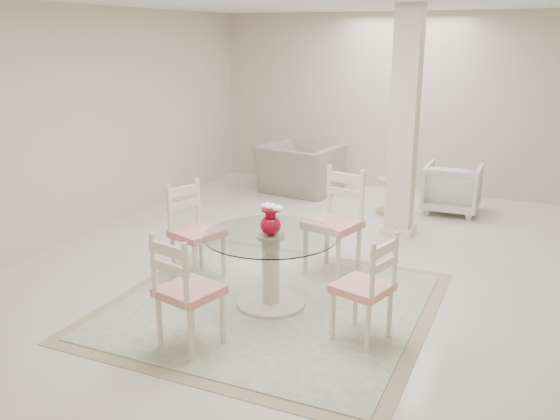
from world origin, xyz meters
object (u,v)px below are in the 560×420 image
at_px(dining_table, 271,270).
at_px(red_vase, 271,220).
at_px(dining_chair_east, 370,281).
at_px(recliner_taupe, 299,169).
at_px(dining_chair_north, 337,214).
at_px(dining_chair_west, 193,224).
at_px(dining_chair_south, 183,284).
at_px(column, 404,124).
at_px(side_table, 393,197).
at_px(armchair_white, 452,188).

distance_m(dining_table, red_vase, 0.46).
relative_size(dining_chair_east, recliner_taupe, 0.87).
relative_size(dining_chair_north, recliner_taupe, 1.04).
height_order(dining_chair_west, dining_chair_south, dining_chair_west).
relative_size(column, dining_chair_west, 2.51).
height_order(column, dining_chair_west, column).
xyz_separation_m(recliner_taupe, side_table, (1.60, -0.51, -0.15)).
bearing_deg(recliner_taupe, red_vase, 117.68).
xyz_separation_m(red_vase, dining_chair_south, (-0.28, -0.98, -0.26)).
relative_size(red_vase, dining_chair_north, 0.23).
distance_m(dining_table, recliner_taupe, 4.07).
distance_m(red_vase, dining_chair_west, 1.05).
bearing_deg(dining_chair_west, dining_chair_south, -131.12).
bearing_deg(column, side_table, 108.26).
bearing_deg(recliner_taupe, dining_chair_south, 110.99).
relative_size(dining_chair_south, armchair_white, 1.41).
bearing_deg(recliner_taupe, armchair_white, -174.49).
relative_size(column, dining_chair_east, 2.71).
bearing_deg(dining_table, dining_chair_east, -15.83).
bearing_deg(dining_chair_south, dining_chair_west, -47.28).
xyz_separation_m(dining_chair_north, dining_chair_west, (-1.26, -0.71, -0.06)).
distance_m(red_vase, dining_chair_south, 1.05).
bearing_deg(recliner_taupe, dining_chair_west, 104.16).
bearing_deg(recliner_taupe, side_table, 171.16).
relative_size(dining_chair_east, armchair_white, 1.34).
xyz_separation_m(red_vase, side_table, (0.29, 3.34, -0.59)).
height_order(red_vase, side_table, red_vase).
bearing_deg(dining_chair_north, dining_table, -91.65).
relative_size(dining_chair_east, side_table, 2.07).
xyz_separation_m(dining_table, side_table, (0.29, 3.34, -0.12)).
xyz_separation_m(red_vase, dining_chair_east, (0.98, -0.28, -0.29)).
xyz_separation_m(column, dining_chair_south, (-0.85, -3.48, -0.80)).
xyz_separation_m(red_vase, recliner_taupe, (-1.30, 3.85, -0.44)).
height_order(recliner_taupe, armchair_white, recliner_taupe).
bearing_deg(armchair_white, recliner_taupe, -3.52).
bearing_deg(dining_chair_north, dining_chair_south, -91.64).
bearing_deg(side_table, dining_chair_south, -97.51).
bearing_deg(column, red_vase, -102.86).
distance_m(dining_chair_east, recliner_taupe, 4.72).
relative_size(red_vase, dining_chair_west, 0.26).
height_order(column, dining_table, column).
bearing_deg(dining_table, side_table, 84.96).
height_order(dining_chair_west, recliner_taupe, dining_chair_west).
relative_size(column, recliner_taupe, 2.36).
xyz_separation_m(red_vase, dining_chair_west, (-0.98, 0.28, -0.24)).
relative_size(dining_chair_west, dining_chair_south, 1.02).
bearing_deg(dining_chair_south, armchair_white, -91.88).
xyz_separation_m(column, dining_table, (-0.57, -2.50, -1.00)).
bearing_deg(armchair_white, dining_table, 74.57).
distance_m(dining_table, dining_chair_west, 1.04).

